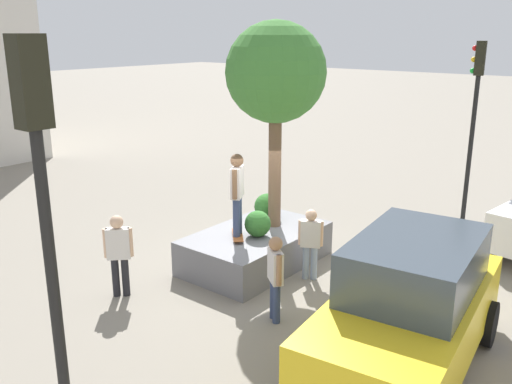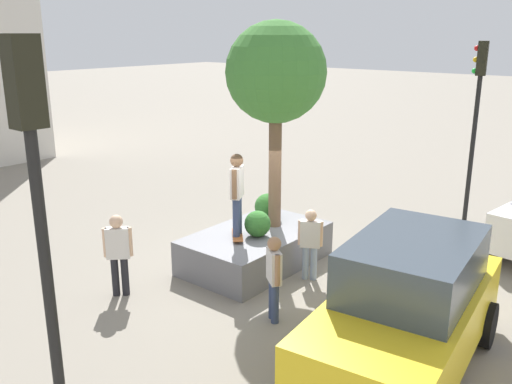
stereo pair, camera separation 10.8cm
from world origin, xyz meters
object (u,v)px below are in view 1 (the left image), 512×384
traffic_light_median (475,102)px  passerby_with_bag (119,250)px  skateboard (238,235)px  pedestrian_crossing (275,273)px  skateboarder (237,189)px  traffic_light_corner (43,206)px  planter_ledge (256,248)px  taxi_cab (410,306)px  plaza_tree (276,74)px  bystander_watching (311,239)px

traffic_light_median → passerby_with_bag: size_ratio=2.88×
skateboard → pedestrian_crossing: size_ratio=0.46×
skateboarder → traffic_light_corner: size_ratio=0.35×
planter_ledge → pedestrian_crossing: 2.56m
taxi_cab → traffic_light_corner: (4.52, -1.94, 2.30)m
traffic_light_corner → plaza_tree: bearing=-161.6°
plaza_tree → traffic_light_corner: bearing=18.4°
planter_ledge → traffic_light_median: 6.98m
plaza_tree → traffic_light_median: bearing=154.8°
traffic_light_corner → passerby_with_bag: (-3.33, -3.40, -2.40)m
skateboarder → traffic_light_corner: 6.28m
planter_ledge → plaza_tree: size_ratio=0.72×
traffic_light_corner → bystander_watching: (-6.26, -0.95, -2.47)m
planter_ledge → skateboard: size_ratio=4.44×
skateboarder → traffic_light_corner: traffic_light_corner is taller
traffic_light_corner → pedestrian_crossing: traffic_light_corner is taller
passerby_with_bag → traffic_light_median: bearing=157.2°
plaza_tree → passerby_with_bag: plaza_tree is taller
passerby_with_bag → traffic_light_corner: bearing=45.6°
skateboarder → taxi_cab: (1.09, 4.31, -0.79)m
passerby_with_bag → pedestrian_crossing: 3.12m
taxi_cab → passerby_with_bag: (1.19, -5.34, -0.10)m
traffic_light_corner → pedestrian_crossing: (-4.43, -0.49, -2.43)m
skateboard → bystander_watching: bystander_watching is taller
skateboarder → planter_ledge: bearing=173.1°
plaza_tree → skateboarder: size_ratio=2.55×
skateboard → pedestrian_crossing: 2.23m
skateboarder → bystander_watching: 1.83m
plaza_tree → traffic_light_median: plaza_tree is taller
taxi_cab → bystander_watching: (-1.73, -2.89, -0.17)m
skateboarder → passerby_with_bag: size_ratio=1.06×
skateboarder → traffic_light_median: (-6.39, 2.61, 1.38)m
taxi_cab → traffic_light_corner: 5.43m
taxi_cab → bystander_watching: taxi_cab is taller
taxi_cab → traffic_light_corner: bearing=-23.2°
taxi_cab → passerby_with_bag: bearing=-77.4°
passerby_with_bag → pedestrian_crossing: passerby_with_bag is taller
skateboard → planter_ledge: bearing=173.1°
pedestrian_crossing → skateboarder: bearing=-122.2°
planter_ledge → plaza_tree: plaza_tree is taller
planter_ledge → skateboard: 0.70m
plaza_tree → skateboard: (1.11, -0.13, -3.28)m
traffic_light_median → taxi_cab: bearing=12.7°
plaza_tree → traffic_light_corner: size_ratio=0.90×
taxi_cab → pedestrian_crossing: taxi_cab is taller
passerby_with_bag → skateboard: bearing=155.7°
plaza_tree → skateboard: plaza_tree is taller
traffic_light_median → bystander_watching: (5.75, -1.20, -2.34)m
planter_ledge → skateboarder: (0.54, -0.07, 1.46)m
traffic_light_corner → skateboarder: bearing=-157.2°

